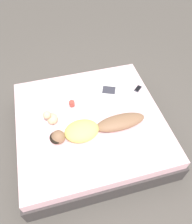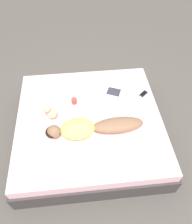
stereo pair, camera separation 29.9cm
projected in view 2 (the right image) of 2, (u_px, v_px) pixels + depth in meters
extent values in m
plane|color=#4C4742|center=(90.00, 136.00, 3.36)|extent=(12.00, 12.00, 0.00)
cube|color=#383333|center=(90.00, 130.00, 3.24)|extent=(1.96, 2.04, 0.30)
cube|color=beige|center=(89.00, 121.00, 3.06)|extent=(1.90, 1.98, 0.15)
ellipsoid|color=brown|center=(118.00, 125.00, 2.83)|extent=(0.27, 0.68, 0.15)
ellipsoid|color=#D1C660|center=(78.00, 129.00, 2.76)|extent=(0.35, 0.45, 0.19)
ellipsoid|color=black|center=(52.00, 132.00, 2.74)|extent=(0.19, 0.18, 0.10)
sphere|color=brown|center=(54.00, 132.00, 2.74)|extent=(0.18, 0.18, 0.18)
cube|color=white|center=(110.00, 104.00, 3.15)|extent=(0.34, 0.35, 0.01)
cube|color=white|center=(114.00, 92.00, 3.30)|extent=(0.34, 0.35, 0.01)
cube|color=#2D2D38|center=(114.00, 92.00, 3.30)|extent=(0.22, 0.24, 0.00)
cylinder|color=#993D33|center=(74.00, 101.00, 3.14)|extent=(0.08, 0.08, 0.08)
cylinder|color=black|center=(74.00, 99.00, 3.11)|extent=(0.07, 0.07, 0.00)
torus|color=#993D33|center=(74.00, 99.00, 3.17)|extent=(0.06, 0.01, 0.06)
cube|color=#333842|center=(144.00, 94.00, 3.28)|extent=(0.15, 0.16, 0.01)
cube|color=black|center=(144.00, 93.00, 3.28)|extent=(0.12, 0.13, 0.00)
ellipsoid|color=#D1B289|center=(52.00, 113.00, 2.96)|extent=(0.16, 0.14, 0.14)
sphere|color=#D1B289|center=(47.00, 109.00, 2.88)|extent=(0.11, 0.11, 0.11)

